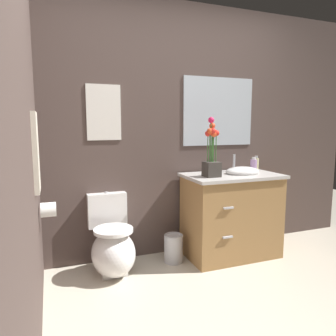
# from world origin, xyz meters

# --- Properties ---
(wall_back) EXTENTS (3.97, 0.05, 2.50)m
(wall_back) POSITION_xyz_m (0.20, 1.52, 1.25)
(wall_back) COLOR #4C3D38
(wall_back) RESTS_ON ground_plane
(wall_left) EXTENTS (0.05, 4.17, 2.50)m
(wall_left) POSITION_xyz_m (-1.30, 0.45, 1.25)
(wall_left) COLOR #4C3D38
(wall_left) RESTS_ON ground_plane
(toilet) EXTENTS (0.38, 0.59, 0.69)m
(toilet) POSITION_xyz_m (-0.70, 1.22, 0.24)
(toilet) COLOR white
(toilet) RESTS_ON ground_plane
(vanity_cabinet) EXTENTS (0.94, 0.56, 1.01)m
(vanity_cabinet) POSITION_xyz_m (0.50, 1.19, 0.43)
(vanity_cabinet) COLOR #9E7242
(vanity_cabinet) RESTS_ON ground_plane
(flower_vase) EXTENTS (0.14, 0.14, 0.55)m
(flower_vase) POSITION_xyz_m (0.24, 1.13, 1.02)
(flower_vase) COLOR #38332D
(flower_vase) RESTS_ON vanity_cabinet
(soap_bottle) EXTENTS (0.07, 0.07, 0.16)m
(soap_bottle) POSITION_xyz_m (0.76, 1.21, 0.90)
(soap_bottle) COLOR #B28CBF
(soap_bottle) RESTS_ON vanity_cabinet
(lotion_bottle) EXTENTS (0.05, 0.05, 0.16)m
(lotion_bottle) POSITION_xyz_m (0.85, 1.30, 0.90)
(lotion_bottle) COLOR beige
(lotion_bottle) RESTS_ON vanity_cabinet
(trash_bin) EXTENTS (0.18, 0.18, 0.27)m
(trash_bin) POSITION_xyz_m (-0.10, 1.24, 0.14)
(trash_bin) COLOR #B7B7BC
(trash_bin) RESTS_ON ground_plane
(wall_poster) EXTENTS (0.31, 0.01, 0.51)m
(wall_poster) POSITION_xyz_m (-0.70, 1.48, 1.43)
(wall_poster) COLOR silver
(wall_mirror) EXTENTS (0.80, 0.01, 0.70)m
(wall_mirror) POSITION_xyz_m (0.50, 1.48, 1.45)
(wall_mirror) COLOR #B2BCC6
(hanging_towel) EXTENTS (0.03, 0.28, 0.52)m
(hanging_towel) POSITION_xyz_m (-1.26, 0.76, 1.14)
(hanging_towel) COLOR beige
(toilet_paper_roll) EXTENTS (0.11, 0.11, 0.11)m
(toilet_paper_roll) POSITION_xyz_m (-1.21, 1.02, 0.68)
(toilet_paper_roll) COLOR white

